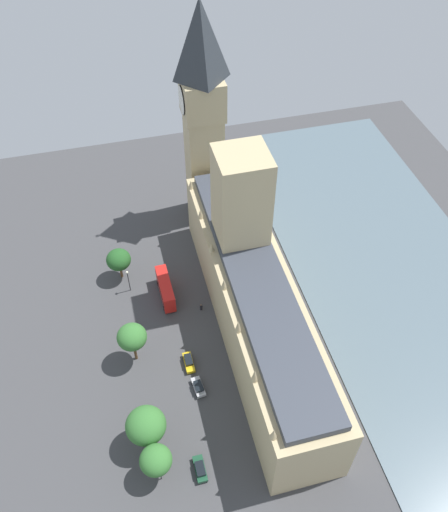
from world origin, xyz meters
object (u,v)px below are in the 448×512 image
Objects in this scene: clock_tower at (203,116)px; plane_tree_by_river_gate at (132,337)px; street_lamp_opposite_hall at (159,468)px; car_yellow_cab_far_end at (189,362)px; car_dark_green_midblock at (200,469)px; double_decker_bus_near_tower at (166,289)px; street_lamp_slot_10 at (128,277)px; plane_tree_kerbside at (146,425)px; car_silver_leading at (198,387)px; plane_tree_under_trees at (156,460)px; plane_tree_corner at (119,260)px; pedestrian_trailing at (201,307)px; parliament_building at (253,291)px.

clock_tower reaches higher than plane_tree_by_river_gate.
clock_tower reaches higher than street_lamp_opposite_hall.
car_yellow_cab_far_end is 21.52m from car_dark_green_midblock.
clock_tower is at bearing -109.43° from street_lamp_opposite_hall.
double_decker_bus_near_tower is 17.52m from plane_tree_by_river_gate.
street_lamp_opposite_hall is 43.10m from street_lamp_slot_10.
plane_tree_kerbside is (7.71, -7.34, 5.82)m from car_dark_green_midblock.
plane_tree_by_river_gate is (10.70, -9.92, 6.67)m from car_silver_leading.
plane_tree_under_trees is (7.05, -1.24, 5.14)m from car_dark_green_midblock.
clock_tower is 72.58m from car_dark_green_midblock.
street_lamp_slot_10 reaches higher than car_silver_leading.
double_decker_bus_near_tower is at bearing -121.26° from plane_tree_by_river_gate.
car_yellow_cab_far_end is 12.68m from plane_tree_by_river_gate.
clock_tower is 5.41× the size of plane_tree_by_river_gate.
plane_tree_kerbside reaches higher than plane_tree_under_trees.
clock_tower is 37.08m from plane_tree_corner.
plane_tree_kerbside is at bearing -83.84° from plane_tree_under_trees.
pedestrian_trailing is (-7.87, -34.23, -0.12)m from car_dark_green_midblock.
clock_tower is at bearing 69.20° from car_silver_leading.
plane_tree_kerbside is (10.83, 8.15, 5.82)m from car_silver_leading.
street_lamp_slot_10 is (-1.17, -18.05, -3.08)m from plane_tree_by_river_gate.
plane_tree_by_river_gate is 18.35m from street_lamp_slot_10.
car_dark_green_midblock is (3.13, 15.49, 0.00)m from car_silver_leading.
plane_tree_under_trees reaches higher than pedestrian_trailing.
car_dark_green_midblock is at bearing -107.55° from car_silver_leading.
street_lamp_opposite_hall is (-0.96, 6.98, -2.09)m from plane_tree_kerbside.
plane_tree_under_trees is (9.49, 20.14, 5.15)m from car_yellow_cab_far_end.
car_yellow_cab_far_end is (13.71, 43.89, -27.31)m from clock_tower.
plane_tree_under_trees is 46.76m from plane_tree_corner.
pedestrian_trailing is at bearing -150.27° from plane_tree_by_river_gate.
car_dark_green_midblock is (2.44, 21.38, 0.00)m from car_yellow_cab_far_end.
street_lamp_slot_10 is (8.84, -22.08, 3.58)m from car_yellow_cab_far_end.
car_silver_leading is at bearing -86.67° from double_decker_bus_near_tower.
car_yellow_cab_far_end is at bearing 72.65° from clock_tower.
street_lamp_slot_10 is (6.40, -43.46, 3.58)m from car_dark_green_midblock.
clock_tower is 5.17× the size of double_decker_bus_near_tower.
car_yellow_cab_far_end is 13.95m from pedestrian_trailing.
car_yellow_cab_far_end is at bearing 25.18° from parliament_building.
plane_tree_kerbside is (25.18, 21.11, -3.64)m from parliament_building.
parliament_building is 10.40× the size of street_lamp_slot_10.
car_silver_leading is 0.55× the size of plane_tree_corner.
parliament_building is at bearing -36.09° from double_decker_bus_near_tower.
street_lamp_slot_10 is (9.53, -27.98, 3.59)m from car_silver_leading.
car_yellow_cab_far_end reaches higher than pedestrian_trailing.
pedestrian_trailing is 0.27× the size of street_lamp_slot_10.
car_silver_leading is at bearing -45.81° from pedestrian_trailing.
clock_tower reaches higher than car_dark_green_midblock.
car_dark_green_midblock is 27.34m from plane_tree_by_river_gate.
plane_tree_corner is at bearing -89.95° from plane_tree_kerbside.
pedestrian_trailing is at bearing -113.50° from car_yellow_cab_far_end.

